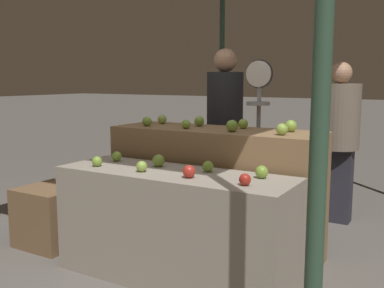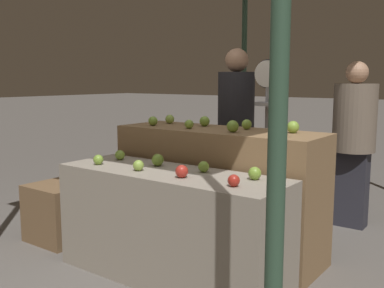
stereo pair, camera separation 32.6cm
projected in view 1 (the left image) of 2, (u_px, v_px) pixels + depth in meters
The scene contains 23 objects.
ground_plane at pixel (174, 278), 3.12m from camera, with size 60.00×60.00×0.00m, color #66605B.
display_counter_front at pixel (174, 226), 3.07m from camera, with size 1.66×0.55×0.76m, color gray.
display_counter_back at pixel (215, 191), 3.56m from camera, with size 1.66×0.55×0.99m, color olive.
apple_front_0 at pixel (97, 161), 3.20m from camera, with size 0.07×0.07×0.07m, color #7AA338.
apple_front_1 at pixel (142, 166), 3.01m from camera, with size 0.07×0.07×0.07m, color #8EB247.
apple_front_2 at pixel (189, 171), 2.83m from camera, with size 0.08×0.08×0.08m, color #B72D23.
apple_front_3 at pixel (245, 179), 2.63m from camera, with size 0.07×0.07×0.07m, color #AD281E.
apple_front_4 at pixel (117, 156), 3.40m from camera, with size 0.08×0.08×0.08m, color #84AD3D.
apple_front_5 at pixel (159, 161), 3.19m from camera, with size 0.09×0.09×0.09m, color #7AA338.
apple_front_6 at pixel (208, 166), 3.01m from camera, with size 0.08×0.08×0.08m, color #7AA338.
apple_front_7 at pixel (262, 172), 2.82m from camera, with size 0.08×0.08×0.08m, color #7AA338.
apple_back_0 at pixel (147, 121), 3.69m from camera, with size 0.08×0.08×0.08m, color #7AA338.
apple_back_1 at pixel (186, 124), 3.49m from camera, with size 0.07×0.07×0.07m, color #84AD3D.
apple_back_2 at pixel (232, 126), 3.29m from camera, with size 0.09×0.09×0.09m, color #7AA338.
apple_back_3 at pixel (282, 129), 3.09m from camera, with size 0.08×0.08×0.08m, color #8EB247.
apple_back_4 at pixel (162, 119), 3.88m from camera, with size 0.08×0.08×0.08m, color #8EB247.
apple_back_5 at pixel (199, 121), 3.68m from camera, with size 0.08×0.08×0.08m, color #7AA338.
apple_back_6 at pixel (243, 124), 3.49m from camera, with size 0.08×0.08×0.08m, color #84AD3D.
apple_back_7 at pixel (291, 126), 3.28m from camera, with size 0.09×0.09×0.09m, color #84AD3D.
produce_scale at pixel (258, 111), 3.88m from camera, with size 0.24×0.20×1.54m.
person_vendor_at_scale at pixel (225, 123), 4.29m from camera, with size 0.45×0.45×1.66m.
person_customer_left at pixel (338, 132), 4.28m from camera, with size 0.39×0.39×1.54m.
wooden_crate_side at pixel (53, 216), 3.75m from camera, with size 0.49×0.49×0.49m, color brown.
Camera 1 is at (1.61, -2.48, 1.38)m, focal length 42.00 mm.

